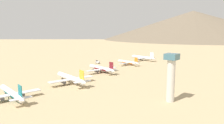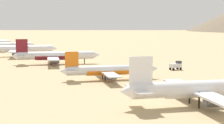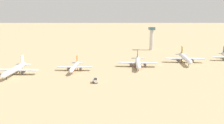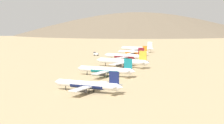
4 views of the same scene
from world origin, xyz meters
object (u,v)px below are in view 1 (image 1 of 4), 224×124
object	(u,v)px
parked_jet_3	(71,78)
control_tower	(171,75)
parked_jet_4	(12,93)
parked_jet_0	(143,57)
parked_jet_1	(128,62)
service_truck	(98,62)
parked_jet_2	(101,68)

from	to	relation	value
parked_jet_3	control_tower	size ratio (longest dim) A/B	1.60
parked_jet_4	control_tower	world-z (taller)	control_tower
parked_jet_0	parked_jet_3	xyz separation A→B (m)	(-27.05, 151.90, 0.35)
parked_jet_4	control_tower	distance (m)	98.33
parked_jet_1	parked_jet_3	world-z (taller)	parked_jet_3
parked_jet_1	service_truck	world-z (taller)	parked_jet_1
parked_jet_1	parked_jet_4	world-z (taller)	parked_jet_4
parked_jet_2	parked_jet_1	bearing A→B (deg)	-82.61
parked_jet_1	service_truck	bearing A→B (deg)	22.02
service_truck	parked_jet_3	bearing A→B (deg)	122.26
control_tower	parked_jet_1	bearing A→B (deg)	-43.50
parked_jet_2	service_truck	xyz separation A→B (m)	(44.61, -40.90, -2.13)
control_tower	parked_jet_4	bearing A→B (deg)	38.00
parked_jet_1	parked_jet_4	size ratio (longest dim) A/B	0.86
parked_jet_3	parked_jet_4	bearing A→B (deg)	93.77
parked_jet_3	control_tower	xyz separation A→B (m)	(-80.14, -10.79, 11.74)
parked_jet_2	parked_jet_3	world-z (taller)	parked_jet_3
parked_jet_2	parked_jet_4	bearing A→B (deg)	99.04
parked_jet_2	parked_jet_4	distance (m)	100.06
parked_jet_0	service_truck	world-z (taller)	parked_jet_0
parked_jet_1	control_tower	size ratio (longest dim) A/B	1.25
parked_jet_0	parked_jet_3	distance (m)	154.29
parked_jet_0	parked_jet_2	distance (m)	103.40
parked_jet_0	parked_jet_1	bearing A→B (deg)	98.98
parked_jet_3	parked_jet_4	xyz separation A→B (m)	(-3.25, 49.29, -0.48)
service_truck	control_tower	size ratio (longest dim) A/B	0.18
parked_jet_2	parked_jet_3	xyz separation A→B (m)	(-12.46, 49.53, 0.36)
parked_jet_4	parked_jet_2	bearing A→B (deg)	-80.96
parked_jet_1	service_truck	distance (m)	40.32
parked_jet_3	service_truck	distance (m)	106.97
parked_jet_0	service_truck	size ratio (longest dim) A/B	8.14
parked_jet_2	parked_jet_3	bearing A→B (deg)	104.12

